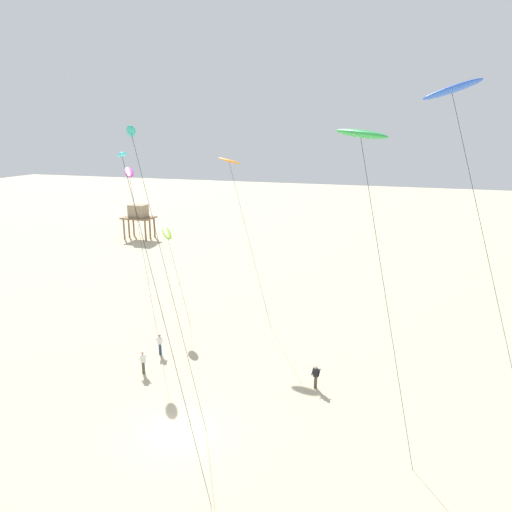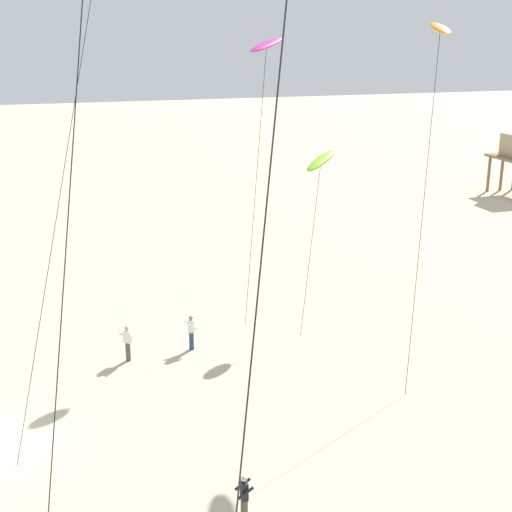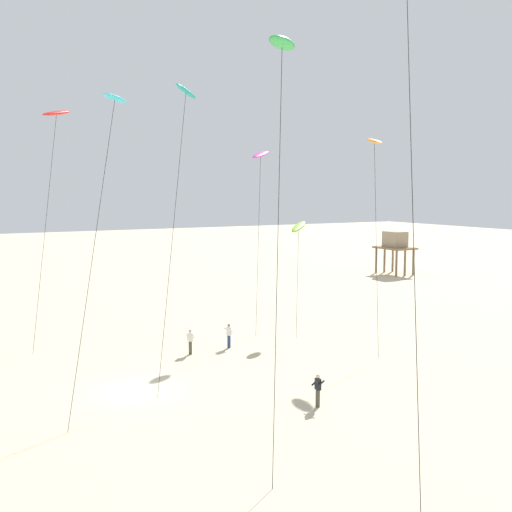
# 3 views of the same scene
# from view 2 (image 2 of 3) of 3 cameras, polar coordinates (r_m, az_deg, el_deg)

# --- Properties ---
(kite_magenta) EXTENTS (4.13, 3.38, 13.96)m
(kite_magenta) POSITION_cam_2_polar(r_m,az_deg,el_deg) (36.54, 0.84, 16.50)
(kite_magenta) COLOR #D8339E
(kite_magenta) RESTS_ON ground
(kite_orange) EXTENTS (6.42, 4.28, 14.64)m
(kite_orange) POSITION_cam_2_polar(r_m,az_deg,el_deg) (32.53, 14.62, 17.10)
(kite_orange) COLOR orange
(kite_orange) RESTS_ON ground
(kite_lime) EXTENTS (4.21, 3.39, 8.42)m
(kite_lime) POSITION_cam_2_polar(r_m,az_deg,el_deg) (35.95, 5.25, 7.60)
(kite_lime) COLOR #8CD833
(kite_lime) RESTS_ON ground
(kite_flyer_nearest) EXTENTS (0.61, 0.58, 1.67)m
(kite_flyer_nearest) POSITION_cam_2_polar(r_m,az_deg,el_deg) (32.96, -5.24, -6.08)
(kite_flyer_nearest) COLOR navy
(kite_flyer_nearest) RESTS_ON ground
(kite_flyer_middle) EXTENTS (0.72, 0.72, 1.67)m
(kite_flyer_middle) POSITION_cam_2_polar(r_m,az_deg,el_deg) (32.25, -10.32, -6.86)
(kite_flyer_middle) COLOR #4C4738
(kite_flyer_middle) RESTS_ON ground
(kite_flyer_furthest) EXTENTS (0.57, 0.54, 1.67)m
(kite_flyer_furthest) POSITION_cam_2_polar(r_m,az_deg,el_deg) (22.18, -0.96, -18.93)
(kite_flyer_furthest) COLOR #4C4738
(kite_flyer_furthest) RESTS_ON ground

